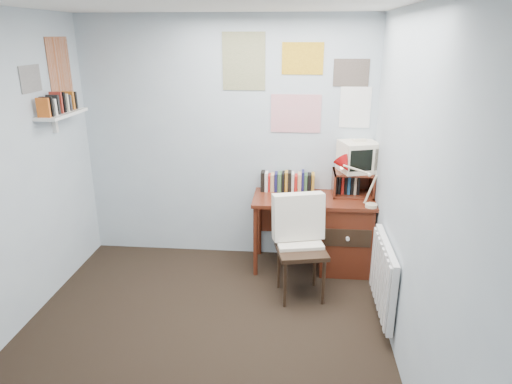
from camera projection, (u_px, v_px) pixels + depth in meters
The scene contains 13 objects.
ground at pixel (196, 353), 3.48m from camera, with size 3.50×3.50×0.00m, color black.
back_wall at pixel (227, 142), 4.72m from camera, with size 3.00×0.02×2.50m, color silver.
right_wall at pixel (416, 206), 2.94m from camera, with size 0.02×3.50×2.50m, color silver.
desk at pixel (339, 231), 4.64m from camera, with size 1.20×0.55×0.76m.
desk_chair at pixel (301, 251), 4.09m from camera, with size 0.47×0.45×0.91m, color black.
desk_lamp at pixel (373, 186), 4.22m from camera, with size 0.29×0.25×0.41m, color #B20B0E.
tv_riser at pixel (353, 183), 4.57m from camera, with size 0.40×0.30×0.25m, color #5A2314.
crt_tv at pixel (358, 155), 4.49m from camera, with size 0.34×0.32×0.32m, color #F0E5C9.
book_row at pixel (290, 181), 4.70m from camera, with size 0.60×0.14×0.22m, color #5A2314.
radiator at pixel (384, 277), 3.73m from camera, with size 0.09×0.80×0.60m, color white.
wall_shelf at pixel (62, 114), 4.10m from camera, with size 0.20×0.62×0.24m, color white.
posters_back at pixel (297, 83), 4.45m from camera, with size 1.20×0.01×0.90m, color white.
posters_left at pixel (46, 70), 3.99m from camera, with size 0.01×0.70×0.60m, color white.
Camera 1 is at (0.72, -2.83, 2.29)m, focal length 32.00 mm.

